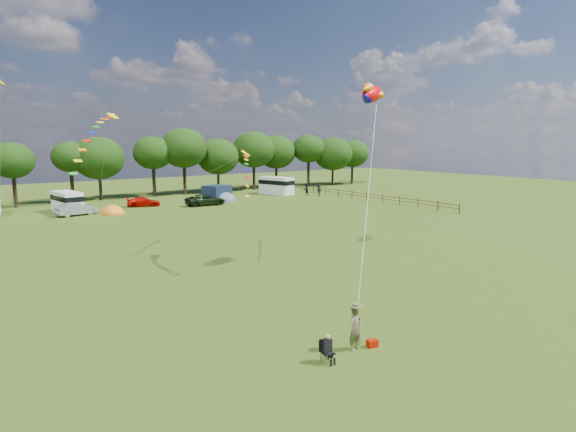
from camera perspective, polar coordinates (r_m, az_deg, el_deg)
ground_plane at (r=24.07m, az=11.53°, el=-11.91°), size 180.00×180.00×0.00m
tree_line at (r=73.44m, az=-18.70°, el=6.88°), size 102.98×10.98×10.27m
fence at (r=69.94m, az=8.45°, el=2.53°), size 0.12×33.12×1.20m
car_b at (r=59.56m, az=-23.80°, el=0.76°), size 4.44×2.45×1.48m
car_c at (r=64.65m, az=-16.75°, el=1.62°), size 4.32×2.75×1.20m
car_d at (r=63.91m, az=-9.75°, el=1.91°), size 5.44×2.67×1.45m
campervan_c at (r=62.38m, az=-24.69°, el=1.59°), size 2.83×5.29×2.47m
campervan_d at (r=75.77m, az=-1.39°, el=3.70°), size 3.64×5.96×2.72m
tent_orange at (r=59.40m, az=-20.00°, el=0.27°), size 2.59×2.84×2.03m
tent_greyblue at (r=68.29m, az=-7.48°, el=1.82°), size 3.22×3.53×2.40m
awning_navy at (r=68.82m, az=-8.44°, el=2.73°), size 4.16×3.78×2.13m
kite_flyer at (r=20.33m, az=8.01°, el=-13.06°), size 0.72×0.53×1.83m
camp_chair at (r=19.25m, az=4.64°, el=-15.06°), size 0.55×0.55×1.15m
kite_bag at (r=20.98m, az=9.96°, el=-14.64°), size 0.51×0.40×0.32m
fish_kite at (r=33.96m, az=9.77°, el=14.09°), size 3.23×2.19×1.72m
streamer_kite_b at (r=33.43m, az=-21.65°, el=9.27°), size 4.32×4.63×3.81m
streamer_kite_c at (r=33.07m, az=-4.96°, el=6.02°), size 3.22×5.02×2.82m
walker_a at (r=74.04m, az=2.16°, el=3.13°), size 0.91×0.59×1.80m
walker_b at (r=73.82m, az=3.65°, el=3.11°), size 1.26×0.77×1.82m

